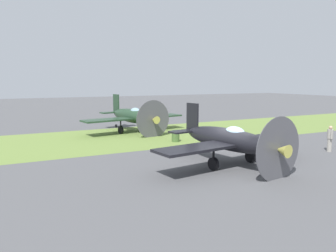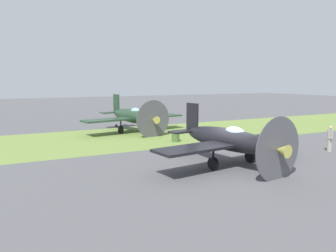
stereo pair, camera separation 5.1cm
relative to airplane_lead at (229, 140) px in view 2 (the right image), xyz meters
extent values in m
plane|color=#515154|center=(0.39, 0.16, -1.44)|extent=(160.00, 160.00, 0.00)
cube|color=olive|center=(0.39, -11.14, -1.43)|extent=(120.00, 11.00, 0.01)
ellipsoid|color=black|center=(0.02, -0.15, 0.01)|extent=(2.14, 6.86, 1.23)
cube|color=black|center=(-0.03, 0.24, -0.14)|extent=(9.68, 2.97, 0.14)
cube|color=black|center=(0.44, -3.21, 0.90)|extent=(0.25, 1.10, 1.89)
cube|color=black|center=(0.44, -3.21, 0.11)|extent=(3.27, 1.32, 0.10)
cone|color=#B7B24C|center=(-0.47, 3.44, 0.01)|extent=(0.72, 0.78, 0.64)
cylinder|color=#4C4C51|center=(-0.44, 3.24, 0.01)|extent=(3.16, 0.47, 3.18)
ellipsoid|color=#8CB2C6|center=(-0.06, 0.44, 0.44)|extent=(0.88, 1.47, 0.70)
cylinder|color=black|center=(-1.47, 0.14, -1.10)|extent=(0.31, 0.70, 0.68)
cylinder|color=black|center=(-1.47, 0.14, -0.62)|extent=(0.12, 0.12, 0.95)
cylinder|color=black|center=(1.38, 0.53, -1.10)|extent=(0.31, 0.70, 0.68)
cylinder|color=black|center=(1.38, 0.53, -0.62)|extent=(0.12, 0.12, 0.95)
cylinder|color=black|center=(0.45, -3.30, -1.28)|extent=(0.16, 0.33, 0.32)
ellipsoid|color=#233D28|center=(0.51, -13.76, 0.03)|extent=(2.34, 6.98, 1.25)
cube|color=#233D28|center=(0.45, -13.36, -0.12)|extent=(9.85, 3.25, 0.14)
cube|color=#233D28|center=(1.01, -16.85, 0.94)|extent=(0.28, 1.11, 1.92)
cube|color=#233D28|center=(1.01, -16.85, 0.13)|extent=(3.34, 1.42, 0.10)
cone|color=#B7B24C|center=(-0.08, -10.12, 0.03)|extent=(0.75, 0.80, 0.65)
cylinder|color=#4C4C51|center=(-0.05, -10.32, 0.03)|extent=(3.20, 0.56, 3.23)
ellipsoid|color=#8CB2C6|center=(0.41, -13.16, 0.47)|extent=(0.93, 1.51, 0.71)
cylinder|color=black|center=(-1.02, -13.50, -1.09)|extent=(0.33, 0.71, 0.69)
cylinder|color=black|center=(-1.02, -13.50, -0.61)|extent=(0.12, 0.12, 0.97)
cylinder|color=black|center=(1.88, -13.03, -1.09)|extent=(0.33, 0.71, 0.69)
cylinder|color=black|center=(1.88, -13.03, -0.61)|extent=(0.12, 0.12, 0.97)
cylinder|color=black|center=(1.03, -16.95, -1.27)|extent=(0.17, 0.34, 0.32)
cylinder|color=#9E998E|center=(-8.12, 0.24, -1.00)|extent=(0.30, 0.30, 0.88)
cylinder|color=#9E998E|center=(-8.12, 0.24, -0.25)|extent=(0.38, 0.38, 0.62)
sphere|color=tan|center=(-8.12, 0.24, 0.18)|extent=(0.23, 0.23, 0.23)
cylinder|color=#9E998E|center=(-8.26, 0.03, -0.25)|extent=(0.11, 0.11, 0.59)
cylinder|color=#9E998E|center=(-7.97, 0.46, -0.25)|extent=(0.11, 0.11, 0.59)
cylinder|color=#476633|center=(-0.68, -7.53, -0.99)|extent=(0.60, 0.60, 0.90)
camera|label=1|loc=(11.16, 14.50, 3.26)|focal=35.16mm
camera|label=2|loc=(11.11, 14.53, 3.26)|focal=35.16mm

